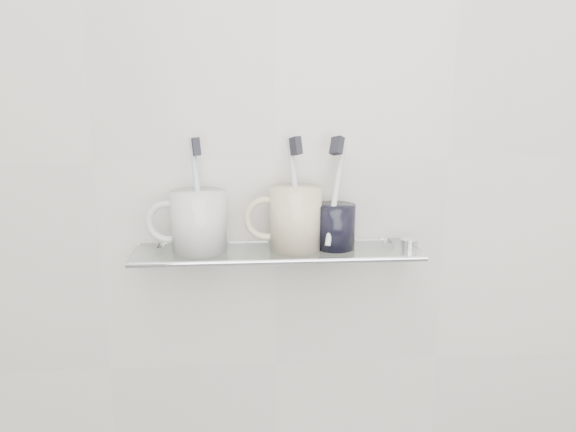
{
  "coord_description": "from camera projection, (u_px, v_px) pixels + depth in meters",
  "views": [
    {
      "loc": [
        -0.05,
        0.1,
        1.38
      ],
      "look_at": [
        0.02,
        1.04,
        1.16
      ],
      "focal_mm": 35.0,
      "sensor_mm": 36.0,
      "label": 1
    }
  ],
  "objects": [
    {
      "name": "bristles_right",
      "position": [
        337.0,
        146.0,
        0.95
      ],
      "size": [
        0.03,
        0.03,
        0.04
      ],
      "primitive_type": "cube",
      "rotation": [
        -0.22,
        0.37,
        0.53
      ],
      "color": "#212129",
      "rests_on": "toothbrush_right"
    },
    {
      "name": "mug_center_handle",
      "position": [
        266.0,
        219.0,
        0.97
      ],
      "size": [
        0.08,
        0.01,
        0.08
      ],
      "primitive_type": "torus",
      "rotation": [
        1.57,
        0.0,
        0.0
      ],
      "color": "beige",
      "rests_on": "mug_center"
    },
    {
      "name": "bristles_center",
      "position": [
        296.0,
        146.0,
        0.95
      ],
      "size": [
        0.02,
        0.03,
        0.03
      ],
      "primitive_type": "cube",
      "rotation": [
        -0.24,
        -0.0,
        0.44
      ],
      "color": "#212129",
      "rests_on": "toothbrush_center"
    },
    {
      "name": "bristles_left",
      "position": [
        196.0,
        147.0,
        0.94
      ],
      "size": [
        0.02,
        0.03,
        0.03
      ],
      "primitive_type": "cube",
      "rotation": [
        -0.15,
        -0.05,
        0.23
      ],
      "color": "#212129",
      "rests_on": "toothbrush_left"
    },
    {
      "name": "shelf_glass",
      "position": [
        277.0,
        252.0,
        0.98
      ],
      "size": [
        0.5,
        0.12,
        0.01
      ],
      "primitive_type": "cube",
      "color": "silver",
      "rests_on": "wall_back"
    },
    {
      "name": "mug_left_handle",
      "position": [
        168.0,
        222.0,
        0.96
      ],
      "size": [
        0.08,
        0.01,
        0.08
      ],
      "primitive_type": "torus",
      "rotation": [
        1.57,
        0.0,
        0.0
      ],
      "color": "silver",
      "rests_on": "mug_left"
    },
    {
      "name": "mug_left",
      "position": [
        199.0,
        221.0,
        0.97
      ],
      "size": [
        0.11,
        0.11,
        0.11
      ],
      "primitive_type": "cylinder",
      "rotation": [
        0.0,
        0.0,
        -0.14
      ],
      "color": "silver",
      "rests_on": "shelf_glass"
    },
    {
      "name": "toothbrush_right",
      "position": [
        336.0,
        192.0,
        0.97
      ],
      "size": [
        0.05,
        0.08,
        0.18
      ],
      "primitive_type": "cylinder",
      "rotation": [
        -0.22,
        0.37,
        0.53
      ],
      "color": "white",
      "rests_on": "mug_right"
    },
    {
      "name": "toothbrush_center",
      "position": [
        296.0,
        192.0,
        0.97
      ],
      "size": [
        0.03,
        0.05,
        0.19
      ],
      "primitive_type": "cylinder",
      "rotation": [
        -0.24,
        -0.0,
        0.44
      ],
      "color": "silver",
      "rests_on": "mug_center"
    },
    {
      "name": "wall_back",
      "position": [
        275.0,
        160.0,
        1.01
      ],
      "size": [
        2.5,
        0.0,
        2.5
      ],
      "primitive_type": "plane",
      "rotation": [
        1.57,
        0.0,
        0.0
      ],
      "color": "beige",
      "rests_on": "ground"
    },
    {
      "name": "bracket_left",
      "position": [
        160.0,
        253.0,
        1.02
      ],
      "size": [
        0.02,
        0.03,
        0.02
      ],
      "primitive_type": "cylinder",
      "rotation": [
        1.57,
        0.0,
        0.0
      ],
      "color": "silver",
      "rests_on": "wall_back"
    },
    {
      "name": "shelf_rail",
      "position": [
        279.0,
        262.0,
        0.93
      ],
      "size": [
        0.5,
        0.01,
        0.01
      ],
      "primitive_type": "cylinder",
      "rotation": [
        0.0,
        1.57,
        0.0
      ],
      "color": "silver",
      "rests_on": "shelf_glass"
    },
    {
      "name": "mug_right_handle",
      "position": [
        312.0,
        227.0,
        0.98
      ],
      "size": [
        0.06,
        0.01,
        0.06
      ],
      "primitive_type": "torus",
      "rotation": [
        1.57,
        0.0,
        0.0
      ],
      "color": "black",
      "rests_on": "mug_right"
    },
    {
      "name": "toothbrush_left",
      "position": [
        198.0,
        194.0,
        0.95
      ],
      "size": [
        0.03,
        0.04,
        0.19
      ],
      "primitive_type": "cylinder",
      "rotation": [
        -0.15,
        -0.05,
        0.23
      ],
      "color": "silver",
      "rests_on": "mug_left"
    },
    {
      "name": "mug_center",
      "position": [
        296.0,
        218.0,
        0.98
      ],
      "size": [
        0.12,
        0.12,
        0.11
      ],
      "primitive_type": "cylinder",
      "rotation": [
        0.0,
        0.0,
        0.41
      ],
      "color": "beige",
      "rests_on": "shelf_glass"
    },
    {
      "name": "chrome_cap",
      "position": [
        409.0,
        243.0,
        1.0
      ],
      "size": [
        0.03,
        0.03,
        0.01
      ],
      "primitive_type": "cylinder",
      "color": "silver",
      "rests_on": "shelf_glass"
    },
    {
      "name": "bracket_right",
      "position": [
        388.0,
        248.0,
        1.05
      ],
      "size": [
        0.02,
        0.03,
        0.02
      ],
      "primitive_type": "cylinder",
      "rotation": [
        1.57,
        0.0,
        0.0
      ],
      "color": "silver",
      "rests_on": "wall_back"
    },
    {
      "name": "mug_right",
      "position": [
        335.0,
        226.0,
        0.99
      ],
      "size": [
        0.08,
        0.08,
        0.08
      ],
      "primitive_type": "cylinder",
      "rotation": [
        0.0,
        0.0,
        0.2
      ],
      "color": "black",
      "rests_on": "shelf_glass"
    }
  ]
}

